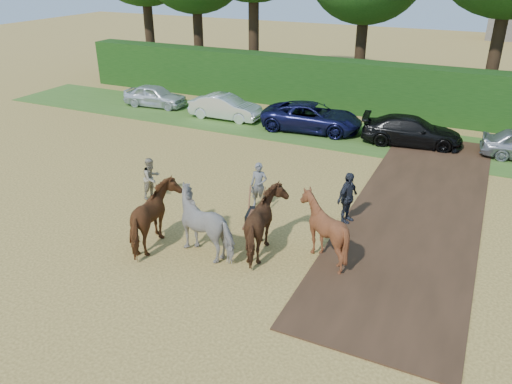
{
  "coord_description": "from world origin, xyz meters",
  "views": [
    {
      "loc": [
        3.15,
        -10.53,
        8.47
      ],
      "look_at": [
        -3.28,
        3.0,
        1.4
      ],
      "focal_mm": 35.0,
      "sensor_mm": 36.0,
      "label": 1
    }
  ],
  "objects_px": {
    "spectator_far": "(347,198)",
    "plough_team": "(238,222)",
    "parked_cars": "(438,133)",
    "spectator_near": "(151,178)"
  },
  "relations": [
    {
      "from": "spectator_far",
      "to": "plough_team",
      "type": "height_order",
      "value": "plough_team"
    },
    {
      "from": "parked_cars",
      "to": "plough_team",
      "type": "bearing_deg",
      "value": -109.28
    },
    {
      "from": "spectator_near",
      "to": "parked_cars",
      "type": "xyz_separation_m",
      "value": [
        9.21,
        10.62,
        -0.1
      ]
    },
    {
      "from": "spectator_far",
      "to": "parked_cars",
      "type": "height_order",
      "value": "spectator_far"
    },
    {
      "from": "spectator_near",
      "to": "spectator_far",
      "type": "relative_size",
      "value": 0.87
    },
    {
      "from": "plough_team",
      "to": "spectator_far",
      "type": "bearing_deg",
      "value": 52.4
    },
    {
      "from": "spectator_near",
      "to": "plough_team",
      "type": "xyz_separation_m",
      "value": [
        4.79,
        -2.02,
        0.21
      ]
    },
    {
      "from": "spectator_far",
      "to": "parked_cars",
      "type": "distance_m",
      "value": 9.54
    },
    {
      "from": "plough_team",
      "to": "parked_cars",
      "type": "xyz_separation_m",
      "value": [
        4.42,
        12.64,
        -0.31
      ]
    },
    {
      "from": "parked_cars",
      "to": "spectator_near",
      "type": "bearing_deg",
      "value": -130.92
    }
  ]
}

